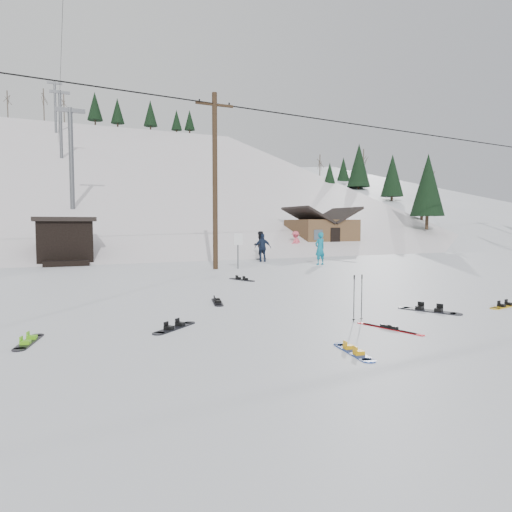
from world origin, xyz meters
name	(u,v)px	position (x,y,z in m)	size (l,w,h in m)	color
ground	(343,328)	(0.00, 0.00, 0.00)	(200.00, 200.00, 0.00)	silver
ski_slope	(98,332)	(0.00, 55.00, -12.00)	(60.00, 75.00, 45.00)	white
ridge_right	(353,308)	(38.00, 50.00, -11.00)	(34.00, 85.00, 36.00)	silver
treeline_right	(378,241)	(36.00, 42.00, 0.00)	(20.00, 60.00, 10.00)	black
treeline_crest	(79,236)	(0.00, 86.00, 0.00)	(50.00, 6.00, 10.00)	black
utility_pole	(215,178)	(2.00, 14.00, 4.68)	(2.00, 0.26, 9.00)	#3A2819
trail_sign	(238,244)	(3.10, 13.58, 1.27)	(0.50, 0.09, 1.85)	#595B60
lift_hut	(64,240)	(-5.00, 20.94, 1.36)	(3.40, 4.10, 2.75)	black
lift_tower_near	(71,152)	(-4.00, 30.00, 7.86)	(2.20, 0.36, 8.00)	#595B60
lift_tower_mid	(61,120)	(-4.00, 50.00, 14.36)	(2.20, 0.36, 8.00)	#595B60
lift_tower_far	(55,104)	(-4.00, 70.00, 20.86)	(2.20, 0.36, 8.00)	#595B60
cabin	(321,234)	(15.00, 24.00, 1.48)	(5.39, 4.40, 3.77)	brown
hero_snowboard	(354,351)	(-1.00, -1.71, 0.02)	(0.42, 1.31, 0.09)	navy
hero_skis	(389,328)	(0.86, -0.53, 0.02)	(0.53, 1.63, 0.09)	red
ski_poles	(358,297)	(0.75, 0.46, 0.57)	(0.31, 0.08, 1.12)	black
board_scatter_a	(175,327)	(-3.45, 1.55, 0.03)	(1.17, 1.01, 0.10)	black
board_scatter_b	(217,302)	(-1.43, 4.32, 0.03)	(0.55, 1.36, 0.10)	black
board_scatter_c	(29,341)	(-6.37, 1.56, 0.02)	(0.55, 1.31, 0.09)	black
board_scatter_d	(429,310)	(3.26, 0.66, 0.03)	(0.93, 1.56, 0.12)	black
board_scatter_e	(505,306)	(5.73, 0.26, 0.03)	(1.39, 0.48, 0.10)	gold
board_scatter_f	(242,279)	(1.38, 9.06, 0.03)	(0.68, 1.41, 0.10)	black
skier_teal	(320,248)	(8.29, 13.82, 0.94)	(0.68, 0.45, 1.87)	#0E738F
skier_dark	(260,245)	(6.78, 18.71, 0.94)	(0.91, 0.71, 1.87)	black
skier_pink	(295,243)	(11.32, 21.93, 0.90)	(1.16, 0.67, 1.80)	#E45065
skier_navy	(263,248)	(6.21, 17.06, 0.87)	(1.02, 0.43, 1.75)	#18233C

